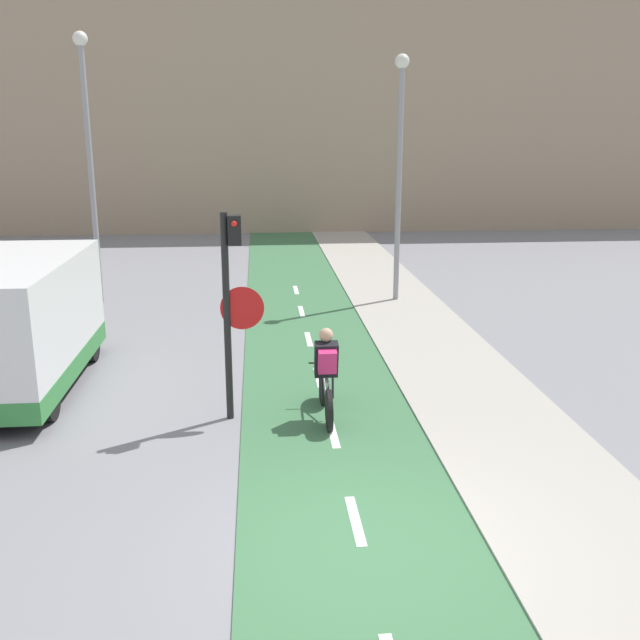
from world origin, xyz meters
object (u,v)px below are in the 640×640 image
at_px(van, 11,327).
at_px(traffic_light_pole, 232,294).
at_px(street_lamp_sidewalk, 400,153).
at_px(street_lamp_far, 89,142).
at_px(cyclist_near, 326,376).

bearing_deg(van, traffic_light_pole, -23.33).
relative_size(street_lamp_sidewalk, van, 1.35).
xyz_separation_m(traffic_light_pole, van, (-3.87, 1.67, -0.88)).
height_order(traffic_light_pole, street_lamp_sidewalk, street_lamp_sidewalk).
distance_m(traffic_light_pole, street_lamp_far, 9.32).
xyz_separation_m(street_lamp_sidewalk, cyclist_near, (-2.64, -7.89, -3.16)).
bearing_deg(traffic_light_pole, street_lamp_sidewalk, 62.28).
bearing_deg(van, street_lamp_far, 89.14).
bearing_deg(street_lamp_far, cyclist_near, -58.24).
xyz_separation_m(street_lamp_sidewalk, van, (-7.94, -6.08, -2.73)).
distance_m(traffic_light_pole, street_lamp_sidewalk, 8.95).
distance_m(street_lamp_far, van, 7.24).
relative_size(traffic_light_pole, cyclist_near, 1.88).
xyz_separation_m(traffic_light_pole, street_lamp_far, (-3.77, 8.25, 2.12)).
distance_m(street_lamp_sidewalk, van, 10.37).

